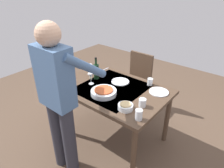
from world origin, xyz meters
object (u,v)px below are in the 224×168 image
dinner_plate_far (159,92)px  side_bowl_salad (65,82)px  dining_table (112,93)px  water_cup_near_right (139,115)px  water_cup_near_left (150,82)px  chair_near (137,78)px  wine_glass_left (90,67)px  wine_glass_right (91,77)px  side_bowl_bread (126,106)px  wine_bottle (96,71)px  serving_bowl_pasta (104,92)px  water_cup_far_left (142,103)px  dinner_plate_near (120,82)px  person_server (59,96)px

dinner_plate_far → side_bowl_salad: bearing=29.5°
dining_table → water_cup_near_right: (-0.59, 0.32, 0.14)m
water_cup_near_left → dinner_plate_far: (-0.18, 0.09, -0.04)m
chair_near → side_bowl_salad: (0.35, 1.15, 0.28)m
dining_table → wine_glass_left: wine_glass_left is taller
wine_glass_right → side_bowl_bread: wine_glass_right is taller
wine_bottle → serving_bowl_pasta: (-0.35, 0.25, -0.08)m
dining_table → water_cup_near_left: (-0.33, -0.35, 0.13)m
water_cup_far_left → dinner_plate_near: (0.51, -0.29, -0.04)m
side_bowl_salad → dinner_plate_near: bearing=-135.5°
chair_near → side_bowl_bread: size_ratio=5.69×
dining_table → water_cup_near_left: bearing=-132.7°
person_server → water_cup_far_left: bearing=-133.6°
wine_glass_left → water_cup_near_right: 1.14m
wine_bottle → water_cup_near_left: (-0.65, -0.29, -0.07)m
water_cup_far_left → dinner_plate_near: size_ratio=0.38×
wine_glass_left → side_bowl_bread: 0.94m
serving_bowl_pasta → side_bowl_bread: same height
person_server → side_bowl_bread: person_server is taller
chair_near → dinner_plate_far: chair_near is taller
water_cup_near_left → chair_near: bearing=-44.8°
person_server → water_cup_near_left: 1.16m
side_bowl_bread → side_bowl_salad: bearing=3.2°
side_bowl_salad → dinner_plate_near: side_bowl_salad is taller
side_bowl_salad → person_server: bearing=136.9°
wine_bottle → wine_glass_right: wine_bottle is taller
wine_glass_left → dinner_plate_far: size_ratio=0.66×
wine_bottle → water_cup_near_right: wine_bottle is taller
chair_near → wine_bottle: 0.87m
water_cup_far_left → dinner_plate_far: (-0.00, -0.37, -0.04)m
wine_glass_left → dinner_plate_near: size_ratio=0.66×
dinner_plate_near → water_cup_far_left: bearing=150.6°
chair_near → wine_glass_left: bearing=67.1°
wine_glass_right → serving_bowl_pasta: bearing=162.7°
wine_bottle → person_server: bearing=106.9°
side_bowl_salad → dinner_plate_near: size_ratio=0.78×
water_cup_near_left → person_server: bearing=69.2°
water_cup_far_left → side_bowl_salad: bearing=11.5°
chair_near → wine_bottle: bearing=78.5°
wine_bottle → water_cup_far_left: wine_bottle is taller
side_bowl_salad → water_cup_far_left: bearing=-168.5°
chair_near → serving_bowl_pasta: 1.08m
wine_bottle → wine_glass_right: size_ratio=1.96×
water_cup_near_right → side_bowl_salad: bearing=-0.3°
wine_glass_right → serving_bowl_pasta: 0.31m
person_server → wine_bottle: person_server is taller
dining_table → wine_glass_left: size_ratio=8.95×
dining_table → wine_glass_right: size_ratio=8.95×
dinner_plate_near → dinner_plate_far: same height
wine_bottle → water_cup_far_left: bearing=168.3°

